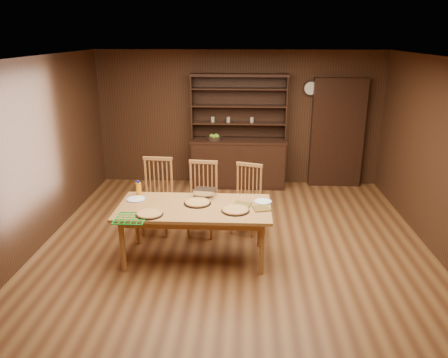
# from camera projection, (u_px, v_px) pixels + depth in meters

# --- Properties ---
(floor) EXTENTS (6.00, 6.00, 0.00)m
(floor) POSITION_uv_depth(u_px,v_px,m) (234.00, 251.00, 6.10)
(floor) COLOR brown
(floor) RESTS_ON ground
(room_shell) EXTENTS (6.00, 6.00, 6.00)m
(room_shell) POSITION_uv_depth(u_px,v_px,m) (235.00, 141.00, 5.60)
(room_shell) COLOR silver
(room_shell) RESTS_ON floor
(china_hutch) EXTENTS (1.84, 0.52, 2.17)m
(china_hutch) POSITION_uv_depth(u_px,v_px,m) (238.00, 157.00, 8.52)
(china_hutch) COLOR black
(china_hutch) RESTS_ON floor
(doorway) EXTENTS (1.00, 0.18, 2.10)m
(doorway) POSITION_uv_depth(u_px,v_px,m) (337.00, 133.00, 8.42)
(doorway) COLOR black
(doorway) RESTS_ON floor
(wall_clock) EXTENTS (0.30, 0.05, 0.30)m
(wall_clock) POSITION_uv_depth(u_px,v_px,m) (311.00, 88.00, 8.23)
(wall_clock) COLOR black
(wall_clock) RESTS_ON room_shell
(dining_table) EXTENTS (1.99, 0.99, 0.75)m
(dining_table) POSITION_uv_depth(u_px,v_px,m) (194.00, 212.00, 5.70)
(dining_table) COLOR #BF7C42
(dining_table) RESTS_ON floor
(chair_left) EXTENTS (0.49, 0.47, 1.14)m
(chair_left) POSITION_uv_depth(u_px,v_px,m) (157.00, 193.00, 6.57)
(chair_left) COLOR #C47743
(chair_left) RESTS_ON floor
(chair_center) EXTENTS (0.49, 0.47, 1.10)m
(chair_center) POSITION_uv_depth(u_px,v_px,m) (202.00, 196.00, 6.51)
(chair_center) COLOR #C47743
(chair_center) RESTS_ON floor
(chair_right) EXTENTS (0.54, 0.52, 1.05)m
(chair_right) POSITION_uv_depth(u_px,v_px,m) (247.00, 196.00, 6.58)
(chair_right) COLOR #C47743
(chair_right) RESTS_ON floor
(pizza_left) EXTENTS (0.34, 0.34, 0.04)m
(pizza_left) POSITION_uv_depth(u_px,v_px,m) (150.00, 214.00, 5.40)
(pizza_left) COLOR black
(pizza_left) RESTS_ON dining_table
(pizza_right) EXTENTS (0.36, 0.36, 0.04)m
(pizza_right) POSITION_uv_depth(u_px,v_px,m) (235.00, 210.00, 5.52)
(pizza_right) COLOR black
(pizza_right) RESTS_ON dining_table
(pizza_center) EXTENTS (0.36, 0.36, 0.04)m
(pizza_center) POSITION_uv_depth(u_px,v_px,m) (197.00, 202.00, 5.76)
(pizza_center) COLOR black
(pizza_center) RESTS_ON dining_table
(cooling_rack) EXTENTS (0.40, 0.40, 0.02)m
(cooling_rack) POSITION_uv_depth(u_px,v_px,m) (131.00, 218.00, 5.29)
(cooling_rack) COLOR #0CA525
(cooling_rack) RESTS_ON dining_table
(plate_left) EXTENTS (0.26, 0.26, 0.02)m
(plate_left) POSITION_uv_depth(u_px,v_px,m) (136.00, 199.00, 5.90)
(plate_left) COLOR white
(plate_left) RESTS_ON dining_table
(plate_right) EXTENTS (0.24, 0.24, 0.02)m
(plate_right) POSITION_uv_depth(u_px,v_px,m) (263.00, 201.00, 5.82)
(plate_right) COLOR white
(plate_right) RESTS_ON dining_table
(foil_dish) EXTENTS (0.31, 0.24, 0.11)m
(foil_dish) POSITION_uv_depth(u_px,v_px,m) (205.00, 193.00, 6.00)
(foil_dish) COLOR silver
(foil_dish) RESTS_ON dining_table
(juice_bottle) EXTENTS (0.07, 0.07, 0.21)m
(juice_bottle) POSITION_uv_depth(u_px,v_px,m) (139.00, 189.00, 6.04)
(juice_bottle) COLOR orange
(juice_bottle) RESTS_ON dining_table
(pot_holder_a) EXTENTS (0.25, 0.25, 0.02)m
(pot_holder_a) POSITION_uv_depth(u_px,v_px,m) (261.00, 208.00, 5.59)
(pot_holder_a) COLOR #A32012
(pot_holder_a) RESTS_ON dining_table
(pot_holder_b) EXTENTS (0.27, 0.27, 0.02)m
(pot_holder_b) POSITION_uv_depth(u_px,v_px,m) (242.00, 205.00, 5.71)
(pot_holder_b) COLOR #A32012
(pot_holder_b) RESTS_ON dining_table
(fruit_bowl) EXTENTS (0.28, 0.28, 0.12)m
(fruit_bowl) POSITION_uv_depth(u_px,v_px,m) (214.00, 138.00, 8.35)
(fruit_bowl) COLOR black
(fruit_bowl) RESTS_ON china_hutch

